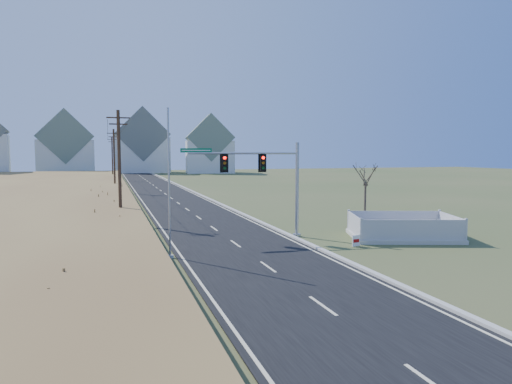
% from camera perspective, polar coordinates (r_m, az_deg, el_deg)
% --- Properties ---
extents(ground, '(260.00, 260.00, 0.00)m').
position_cam_1_polar(ground, '(24.54, -0.06, -8.38)').
color(ground, '#3C4D25').
rests_on(ground, ground).
extents(road, '(8.00, 180.00, 0.06)m').
position_cam_1_polar(road, '(73.31, -12.17, 0.41)').
color(road, black).
rests_on(road, ground).
extents(curb, '(0.30, 180.00, 0.18)m').
position_cam_1_polar(curb, '(73.83, -8.96, 0.53)').
color(curb, '#B2AFA8').
rests_on(curb, ground).
extents(utility_pole_near, '(1.80, 0.26, 9.00)m').
position_cam_1_polar(utility_pole_near, '(37.74, -16.71, 3.25)').
color(utility_pole_near, '#422D1E').
rests_on(utility_pole_near, ground).
extents(utility_pole_mid, '(1.80, 0.26, 9.00)m').
position_cam_1_polar(utility_pole_mid, '(67.73, -17.30, 3.88)').
color(utility_pole_mid, '#422D1E').
rests_on(utility_pole_mid, ground).
extents(utility_pole_far, '(1.80, 0.26, 9.00)m').
position_cam_1_polar(utility_pole_far, '(97.73, -17.52, 4.12)').
color(utility_pole_far, '#422D1E').
rests_on(utility_pole_far, ground).
extents(condo_nnw, '(14.93, 11.17, 17.03)m').
position_cam_1_polar(condo_nnw, '(131.16, -22.73, 5.09)').
color(condo_nnw, silver).
rests_on(condo_nnw, ground).
extents(condo_n, '(15.27, 10.20, 18.54)m').
position_cam_1_polar(condo_n, '(135.06, -14.07, 5.59)').
color(condo_n, silver).
rests_on(condo_n, ground).
extents(condo_ne, '(14.12, 10.51, 16.52)m').
position_cam_1_polar(condo_ne, '(129.65, -5.82, 5.41)').
color(condo_ne, silver).
rests_on(condo_ne, ground).
extents(traffic_signal_mast, '(7.93, 1.16, 6.35)m').
position_cam_1_polar(traffic_signal_mast, '(30.17, 1.84, 1.75)').
color(traffic_signal_mast, '#9EA0A5').
rests_on(traffic_signal_mast, ground).
extents(fence_enclosure, '(7.83, 6.50, 1.54)m').
position_cam_1_polar(fence_enclosure, '(31.92, 17.86, -4.97)').
color(fence_enclosure, '#B7B5AD').
rests_on(fence_enclosure, ground).
extents(open_sign, '(0.54, 0.14, 0.67)m').
position_cam_1_polar(open_sign, '(28.29, 12.39, -5.97)').
color(open_sign, white).
rests_on(open_sign, ground).
extents(flagpole, '(0.36, 0.36, 8.02)m').
position_cam_1_polar(flagpole, '(24.67, -10.79, -0.86)').
color(flagpole, '#B7B5AD').
rests_on(flagpole, ground).
extents(bare_tree, '(1.96, 1.96, 5.18)m').
position_cam_1_polar(bare_tree, '(33.81, 13.55, 2.29)').
color(bare_tree, '#4C3F33').
rests_on(bare_tree, ground).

